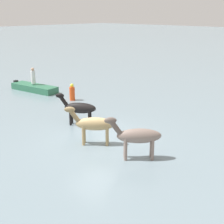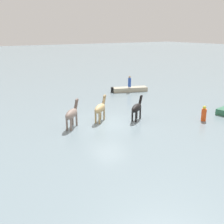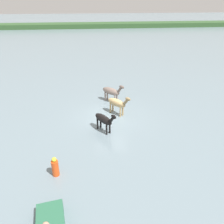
# 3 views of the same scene
# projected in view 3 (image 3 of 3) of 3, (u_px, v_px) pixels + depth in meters

# --- Properties ---
(ground_plane) EXTENTS (219.83, 219.83, 0.00)m
(ground_plane) POSITION_uv_depth(u_px,v_px,m) (111.00, 117.00, 17.32)
(ground_plane) COLOR gray
(distant_shoreline) EXTENTS (197.85, 6.00, 2.40)m
(distant_shoreline) POSITION_uv_depth(u_px,v_px,m) (92.00, 27.00, 64.78)
(distant_shoreline) COLOR #31552C
(distant_shoreline) RESTS_ON ground_plane
(horse_chestnut_trailing) EXTENTS (1.72, 1.93, 1.74)m
(horse_chestnut_trailing) POSITION_uv_depth(u_px,v_px,m) (117.00, 103.00, 17.27)
(horse_chestnut_trailing) COLOR tan
(horse_chestnut_trailing) RESTS_ON ground_plane
(horse_dun_straggler) EXTENTS (1.48, 1.96, 1.67)m
(horse_dun_straggler) POSITION_uv_depth(u_px,v_px,m) (104.00, 120.00, 15.06)
(horse_dun_straggler) COLOR black
(horse_dun_straggler) RESTS_ON ground_plane
(horse_rear_stallion) EXTENTS (1.87, 1.87, 1.78)m
(horse_rear_stallion) POSITION_uv_depth(u_px,v_px,m) (112.00, 91.00, 19.28)
(horse_rear_stallion) COLOR gray
(horse_rear_stallion) RESTS_ON ground_plane
(buoy_channel_marker) EXTENTS (0.36, 0.36, 1.14)m
(buoy_channel_marker) POSITION_uv_depth(u_px,v_px,m) (55.00, 167.00, 11.49)
(buoy_channel_marker) COLOR #E54C19
(buoy_channel_marker) RESTS_ON ground_plane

